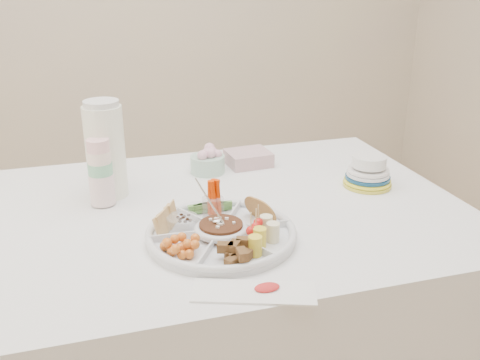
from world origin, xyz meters
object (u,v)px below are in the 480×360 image
object	(u,v)px
party_tray	(221,231)
plate_stack	(368,171)
dining_table	(206,318)
thermos	(105,148)

from	to	relation	value
party_tray	plate_stack	bearing A→B (deg)	22.09
party_tray	plate_stack	distance (m)	0.58
dining_table	plate_stack	bearing A→B (deg)	2.64
dining_table	party_tray	distance (m)	0.45
dining_table	plate_stack	distance (m)	0.69
party_tray	plate_stack	xyz separation A→B (m)	(0.54, 0.22, 0.03)
party_tray	dining_table	bearing A→B (deg)	91.16
dining_table	plate_stack	world-z (taller)	plate_stack
dining_table	thermos	world-z (taller)	thermos
thermos	dining_table	bearing A→B (deg)	-36.18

